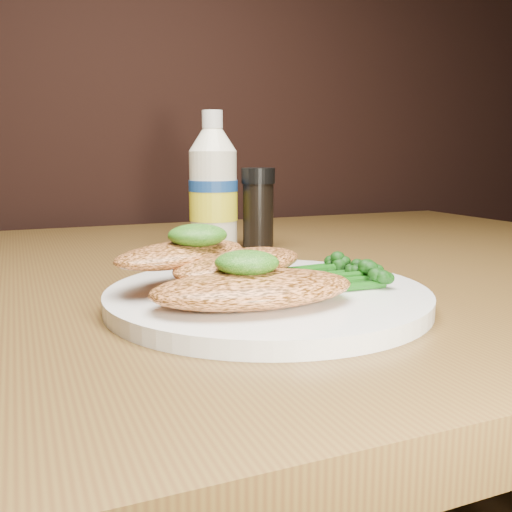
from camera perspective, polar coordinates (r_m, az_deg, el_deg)
name	(u,v)px	position (r m, az deg, el deg)	size (l,w,h in m)	color
plate	(268,297)	(0.46, 1.16, -4.09)	(0.26, 0.26, 0.01)	white
chicken_front	(253,289)	(0.41, -0.26, -3.27)	(0.15, 0.08, 0.02)	#F08C4C
chicken_mid	(240,263)	(0.47, -1.64, -0.75)	(0.14, 0.07, 0.02)	#F08C4C
chicken_back	(182,254)	(0.47, -7.39, 0.20)	(0.13, 0.06, 0.02)	#F08C4C
pesto_front	(247,263)	(0.41, -0.92, -0.67)	(0.05, 0.04, 0.02)	#0A3608
pesto_back	(198,235)	(0.46, -5.86, 2.08)	(0.05, 0.04, 0.02)	#0A3608
broccolini_bundle	(314,272)	(0.48, 5.79, -1.62)	(0.12, 0.09, 0.02)	#175412
mayo_bottle	(213,181)	(0.72, -4.31, 7.45)	(0.06, 0.06, 0.17)	white
pepper_grinder	(258,209)	(0.73, 0.22, 4.74)	(0.04, 0.04, 0.10)	black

